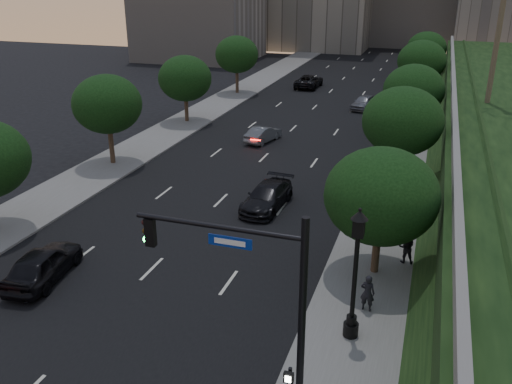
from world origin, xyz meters
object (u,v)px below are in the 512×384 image
(pedestrian_b, at_px, (406,247))
(traffic_signal_mast, at_px, (268,310))
(sedan_near_left, at_px, (43,264))
(sedan_far_right, at_px, (364,102))
(sedan_mid_left, at_px, (263,134))
(sedan_near_right, at_px, (267,197))
(street_lamp, at_px, (355,280))
(pedestrian_c, at_px, (368,199))
(pedestrian_a, at_px, (368,293))
(sedan_far_left, at_px, (309,81))

(pedestrian_b, bearing_deg, traffic_signal_mast, 64.97)
(sedan_near_left, height_order, sedan_far_right, sedan_near_left)
(sedan_near_left, relative_size, sedan_far_right, 1.09)
(sedan_mid_left, height_order, sedan_near_right, sedan_near_right)
(street_lamp, relative_size, sedan_mid_left, 1.39)
(sedan_near_right, bearing_deg, pedestrian_c, 13.83)
(sedan_near_left, bearing_deg, street_lamp, 172.39)
(traffic_signal_mast, bearing_deg, street_lamp, 64.24)
(pedestrian_a, bearing_deg, sedan_far_left, -67.94)
(pedestrian_b, xyz_separation_m, pedestrian_c, (-2.57, 5.54, -0.01))
(traffic_signal_mast, relative_size, pedestrian_a, 4.23)
(traffic_signal_mast, xyz_separation_m, sedan_far_right, (-2.81, 43.40, -2.93))
(sedan_far_right, bearing_deg, pedestrian_c, -67.68)
(pedestrian_c, bearing_deg, street_lamp, 108.52)
(street_lamp, bearing_deg, sedan_far_right, 97.14)
(traffic_signal_mast, bearing_deg, sedan_mid_left, 107.91)
(sedan_near_right, height_order, pedestrian_c, pedestrian_c)
(sedan_far_right, bearing_deg, pedestrian_b, -64.66)
(sedan_far_right, height_order, pedestrian_b, pedestrian_b)
(sedan_near_left, distance_m, sedan_far_left, 48.79)
(traffic_signal_mast, height_order, sedan_near_left, traffic_signal_mast)
(sedan_near_right, distance_m, pedestrian_b, 9.65)
(sedan_far_left, height_order, pedestrian_c, pedestrian_c)
(sedan_far_left, distance_m, pedestrian_a, 48.65)
(traffic_signal_mast, distance_m, pedestrian_b, 11.90)
(traffic_signal_mast, xyz_separation_m, pedestrian_b, (3.70, 10.98, -2.70))
(sedan_mid_left, height_order, pedestrian_b, pedestrian_b)
(sedan_near_right, relative_size, pedestrian_c, 3.12)
(sedan_mid_left, distance_m, sedan_near_right, 14.01)
(sedan_near_right, xyz_separation_m, pedestrian_b, (8.52, -4.52, 0.23))
(pedestrian_a, bearing_deg, sedan_mid_left, -56.44)
(traffic_signal_mast, xyz_separation_m, sedan_far_left, (-11.01, 53.03, -2.88))
(street_lamp, relative_size, sedan_near_left, 1.18)
(street_lamp, xyz_separation_m, pedestrian_c, (-0.96, 12.20, -1.67))
(street_lamp, relative_size, sedan_far_right, 1.28)
(street_lamp, xyz_separation_m, sedan_near_left, (-14.34, -0.06, -1.82))
(sedan_far_right, bearing_deg, sedan_near_right, -80.14)
(sedan_near_left, xyz_separation_m, sedan_far_right, (9.45, 39.14, -0.07))
(street_lamp, relative_size, pedestrian_c, 3.44)
(sedan_near_left, height_order, sedan_far_left, sedan_near_left)
(sedan_mid_left, relative_size, sedan_far_left, 0.71)
(sedan_near_left, relative_size, pedestrian_b, 2.90)
(sedan_near_left, distance_m, pedestrian_a, 14.83)
(traffic_signal_mast, distance_m, pedestrian_a, 7.25)
(pedestrian_a, bearing_deg, street_lamp, 85.79)
(traffic_signal_mast, height_order, sedan_far_right, traffic_signal_mast)
(pedestrian_c, bearing_deg, pedestrian_a, 111.32)
(pedestrian_b, bearing_deg, sedan_far_left, -77.14)
(sedan_near_left, distance_m, sedan_far_right, 40.27)
(sedan_near_right, xyz_separation_m, pedestrian_a, (7.26, -9.22, 0.24))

